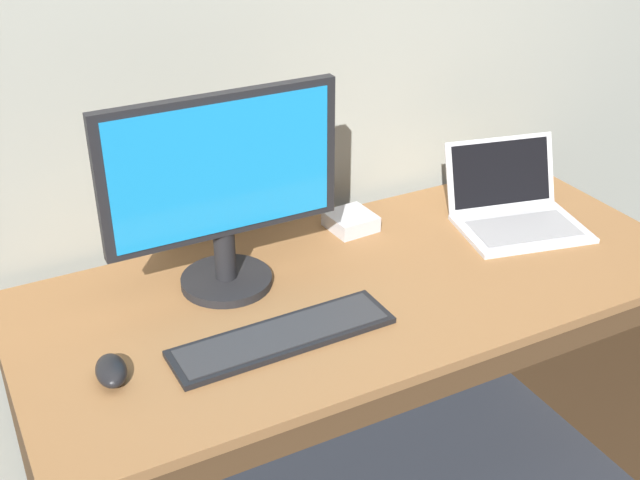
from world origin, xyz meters
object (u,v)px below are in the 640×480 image
object	(u,v)px
laptop_silver	(514,209)
computer_mouse	(111,371)
external_drive_box	(351,221)
external_monitor	(222,189)
wired_keyboard	(283,336)

from	to	relation	value
laptop_silver	computer_mouse	size ratio (longest dim) A/B	3.66
computer_mouse	external_drive_box	distance (m)	0.80
external_monitor	external_drive_box	size ratio (longest dim) A/B	4.70
external_monitor	computer_mouse	distance (m)	0.45
computer_mouse	external_drive_box	size ratio (longest dim) A/B	0.89
laptop_silver	external_drive_box	xyz separation A→B (m)	(-0.40, 0.17, -0.02)
wired_keyboard	computer_mouse	bearing A→B (deg)	174.35
external_monitor	wired_keyboard	bearing A→B (deg)	-84.51
laptop_silver	wired_keyboard	bearing A→B (deg)	-165.90
laptop_silver	external_drive_box	bearing A→B (deg)	156.94
computer_mouse	external_drive_box	xyz separation A→B (m)	(0.72, 0.33, 0.00)
external_drive_box	wired_keyboard	bearing A→B (deg)	-135.39
external_monitor	computer_mouse	size ratio (longest dim) A/B	5.30
computer_mouse	wired_keyboard	bearing A→B (deg)	0.64
external_monitor	external_drive_box	world-z (taller)	external_monitor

